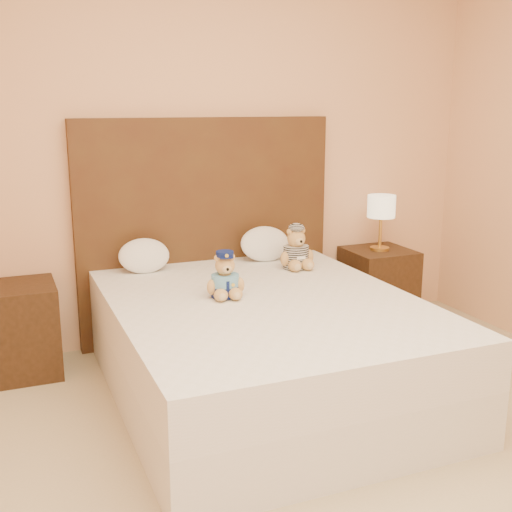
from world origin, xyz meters
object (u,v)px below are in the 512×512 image
Objects in this scene: bed at (264,347)px; lamp at (381,209)px; nightstand_left at (19,330)px; nightstand_right at (378,286)px; teddy_police at (225,275)px; teddy_prisoner at (296,248)px; pillow_right at (265,242)px; pillow_left at (144,254)px.

lamp is at bearing 32.62° from bed.
nightstand_left is 1.00× the size of nightstand_right.
bed is 5.00× the size of lamp.
bed is at bearing -27.29° from teddy_police.
lamp reaches higher than teddy_prisoner.
bed is at bearing -129.60° from teddy_prisoner.
lamp is 0.85m from teddy_prisoner.
teddy_prisoner is (-0.80, -0.25, 0.41)m from nightstand_right.
bed and nightstand_right have the same top height.
teddy_prisoner is (0.45, 0.55, 0.41)m from bed.
lamp is (-0.00, 0.00, 0.57)m from nightstand_right.
pillow_right is (0.36, 0.83, 0.40)m from bed.
nightstand_right is 2.15× the size of teddy_police.
nightstand_right is 1.70× the size of pillow_left.
nightstand_left is at bearing 180.00° from nightstand_right.
lamp reaches higher than pillow_left.
nightstand_left is 2.02× the size of teddy_prisoner.
nightstand_right is at bearing 0.00° from nightstand_left.
teddy_police is (-0.18, 0.12, 0.40)m from bed.
teddy_police reaches higher than nightstand_left.
teddy_police is at bearing -67.70° from pillow_left.
bed is at bearing -32.62° from nightstand_left.
pillow_left is at bearing 163.13° from teddy_prisoner.
bed is 7.36× the size of teddy_prisoner.
lamp is 0.91m from pillow_right.
pillow_right is (1.61, 0.03, 0.40)m from nightstand_left.
lamp is at bearing 0.00° from nightstand_left.
pillow_left is 0.92× the size of pillow_right.
nightstand_right is 1.57× the size of pillow_right.
lamp reaches higher than teddy_police.
nightstand_left is 0.87m from pillow_left.
nightstand_left is at bearing 180.00° from lamp.
teddy_prisoner reaches higher than pillow_right.
bed is 0.82m from teddy_prisoner.
nightstand_left is 1.70× the size of pillow_left.
teddy_prisoner is 0.30m from pillow_right.
teddy_prisoner is at bearing -8.35° from nightstand_left.
teddy_prisoner is (-0.80, -0.25, -0.16)m from lamp.
nightstand_right is 1.64m from teddy_police.
teddy_police is 0.77m from pillow_left.
pillow_right reaches higher than nightstand_left.
pillow_left is (-0.29, 0.71, -0.01)m from teddy_police.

